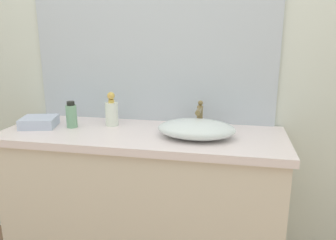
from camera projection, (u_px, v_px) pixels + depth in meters
bathroom_wall_rear at (168, 47)px, 1.91m from camera, size 6.00×0.06×2.60m
vanity_counter at (143, 206)px, 1.87m from camera, size 1.50×0.52×0.87m
wall_mirror_panel at (152, 36)px, 1.88m from camera, size 1.41×0.01×0.98m
sink_basin at (196, 129)px, 1.66m from camera, size 0.39×0.27×0.09m
faucet at (200, 114)px, 1.79m from camera, size 0.03×0.15×0.15m
soap_dispenser at (112, 112)px, 1.87m from camera, size 0.07×0.07×0.19m
lotion_bottle at (71, 115)px, 1.84m from camera, size 0.06×0.06×0.15m
folded_hand_towel at (39, 122)px, 1.85m from camera, size 0.22×0.21×0.06m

